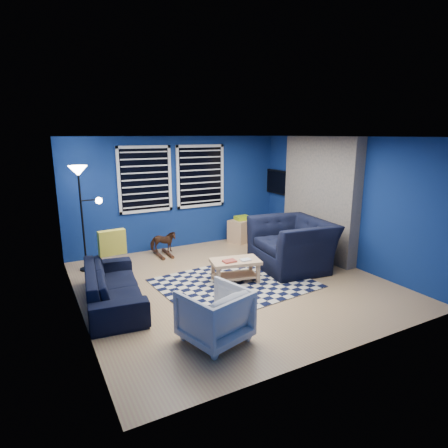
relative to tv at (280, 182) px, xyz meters
name	(u,v)px	position (x,y,z in m)	size (l,w,h in m)	color
floor	(232,283)	(-2.45, -2.00, -1.40)	(5.00, 5.00, 0.00)	tan
ceiling	(233,137)	(-2.45, -2.00, 1.10)	(5.00, 5.00, 0.00)	white
wall_back	(178,193)	(-2.45, 0.50, -0.15)	(5.00, 5.00, 0.00)	navy
wall_left	(74,231)	(-4.95, -2.00, -0.15)	(5.00, 5.00, 0.00)	navy
wall_right	(342,201)	(0.05, -2.00, -0.15)	(5.00, 5.00, 0.00)	navy
fireplace	(319,200)	(-0.09, -1.50, -0.20)	(0.65, 2.00, 2.50)	gray
window_left	(145,179)	(-3.20, 0.46, 0.20)	(1.17, 0.06, 1.42)	black
window_right	(201,176)	(-1.90, 0.46, 0.20)	(1.17, 0.06, 1.42)	black
tv	(280,182)	(0.00, 0.00, 0.00)	(0.07, 1.00, 0.58)	black
rug	(235,283)	(-2.43, -2.06, -1.39)	(2.50, 2.00, 0.02)	black
sofa	(113,286)	(-4.45, -1.86, -1.11)	(0.78, 2.00, 0.58)	black
armchair_big	(292,244)	(-1.04, -1.87, -0.93)	(1.27, 1.45, 0.94)	black
armchair_bent	(215,315)	(-3.56, -3.53, -1.05)	(0.74, 0.76, 0.69)	gray
rocking_horse	(163,242)	(-3.01, 0.01, -1.10)	(0.55, 0.25, 0.47)	#422215
coffee_table	(235,266)	(-2.37, -1.98, -1.11)	(0.93, 0.65, 0.42)	tan
cabinet	(242,230)	(-0.94, 0.17, -1.12)	(0.75, 0.63, 0.63)	tan
floor_lamp	(81,185)	(-4.57, -0.12, 0.23)	(0.54, 0.33, 1.99)	black
throw_pillow	(112,243)	(-4.30, -1.24, -0.61)	(0.44, 0.13, 0.42)	yellow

